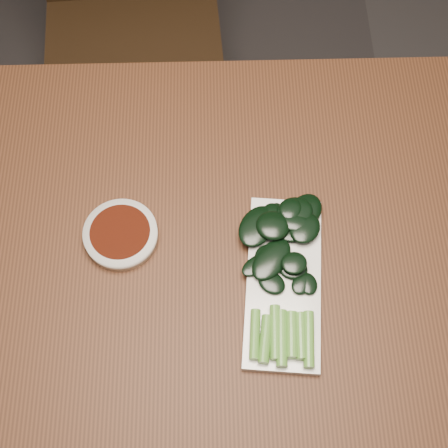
# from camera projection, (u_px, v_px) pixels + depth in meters

# --- Properties ---
(ground) EXTENTS (6.00, 6.00, 0.00)m
(ground) POSITION_uv_depth(u_px,v_px,m) (219.00, 363.00, 1.68)
(ground) COLOR #333030
(ground) RESTS_ON ground
(table) EXTENTS (1.40, 0.80, 0.75)m
(table) POSITION_uv_depth(u_px,v_px,m) (216.00, 272.00, 1.07)
(table) COLOR #432313
(table) RESTS_ON ground
(chair_far) EXTENTS (0.48, 0.48, 0.89)m
(chair_far) POSITION_uv_depth(u_px,v_px,m) (131.00, 19.00, 1.57)
(chair_far) COLOR black
(chair_far) RESTS_ON ground
(sauce_bowl) EXTENTS (0.12, 0.12, 0.03)m
(sauce_bowl) POSITION_uv_depth(u_px,v_px,m) (121.00, 235.00, 1.01)
(sauce_bowl) COLOR silver
(sauce_bowl) RESTS_ON table
(serving_plate) EXTENTS (0.14, 0.29, 0.01)m
(serving_plate) POSITION_uv_depth(u_px,v_px,m) (283.00, 282.00, 0.98)
(serving_plate) COLOR silver
(serving_plate) RESTS_ON table
(gai_lan) EXTENTS (0.16, 0.30, 0.02)m
(gai_lan) POSITION_uv_depth(u_px,v_px,m) (284.00, 260.00, 0.98)
(gai_lan) COLOR #549031
(gai_lan) RESTS_ON serving_plate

